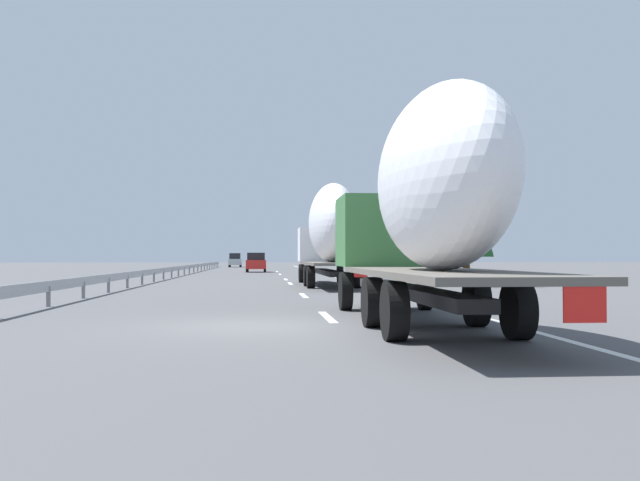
# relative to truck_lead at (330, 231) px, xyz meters

# --- Properties ---
(ground_plane) EXTENTS (260.00, 260.00, 0.00)m
(ground_plane) POSITION_rel_truck_lead_xyz_m (20.42, 3.60, -2.75)
(ground_plane) COLOR #4C4C4F
(lane_stripe_0) EXTENTS (3.20, 0.20, 0.01)m
(lane_stripe_0) POSITION_rel_truck_lead_xyz_m (-17.58, 1.80, -2.75)
(lane_stripe_0) COLOR white
(lane_stripe_0) RESTS_ON ground_plane
(lane_stripe_1) EXTENTS (3.20, 0.20, 0.01)m
(lane_stripe_1) POSITION_rel_truck_lead_xyz_m (-8.09, 1.80, -2.75)
(lane_stripe_1) COLOR white
(lane_stripe_1) RESTS_ON ground_plane
(lane_stripe_2) EXTENTS (3.20, 0.20, 0.01)m
(lane_stripe_2) POSITION_rel_truck_lead_xyz_m (3.98, 1.80, -2.75)
(lane_stripe_2) COLOR white
(lane_stripe_2) RESTS_ON ground_plane
(lane_stripe_3) EXTENTS (3.20, 0.20, 0.01)m
(lane_stripe_3) POSITION_rel_truck_lead_xyz_m (10.86, 1.80, -2.75)
(lane_stripe_3) COLOR white
(lane_stripe_3) RESTS_ON ground_plane
(lane_stripe_4) EXTENTS (3.20, 0.20, 0.01)m
(lane_stripe_4) POSITION_rel_truck_lead_xyz_m (24.42, 1.80, -2.75)
(lane_stripe_4) COLOR white
(lane_stripe_4) RESTS_ON ground_plane
(lane_stripe_5) EXTENTS (3.20, 0.20, 0.01)m
(lane_stripe_5) POSITION_rel_truck_lead_xyz_m (35.64, 1.80, -2.75)
(lane_stripe_5) COLOR white
(lane_stripe_5) RESTS_ON ground_plane
(edge_line_right) EXTENTS (110.00, 0.20, 0.01)m
(edge_line_right) POSITION_rel_truck_lead_xyz_m (25.42, -1.90, -2.75)
(edge_line_right) COLOR white
(edge_line_right) RESTS_ON ground_plane
(truck_lead) EXTENTS (13.94, 2.55, 4.96)m
(truck_lead) POSITION_rel_truck_lead_xyz_m (0.00, 0.00, 0.00)
(truck_lead) COLOR silver
(truck_lead) RESTS_ON ground_plane
(truck_trailing) EXTENTS (12.99, 2.55, 4.67)m
(truck_trailing) POSITION_rel_truck_lead_xyz_m (-20.31, -0.00, -0.17)
(truck_trailing) COLOR #387038
(truck_trailing) RESTS_ON ground_plane
(car_silver_hatch) EXTENTS (4.17, 1.75, 1.97)m
(car_silver_hatch) POSITION_rel_truck_lead_xyz_m (65.72, 7.02, -1.78)
(car_silver_hatch) COLOR #ADB2B7
(car_silver_hatch) RESTS_ON ground_plane
(car_red_compact) EXTENTS (4.19, 1.90, 1.85)m
(car_red_compact) POSITION_rel_truck_lead_xyz_m (32.99, 3.85, -1.82)
(car_red_compact) COLOR red
(car_red_compact) RESTS_ON ground_plane
(road_sign) EXTENTS (0.10, 0.90, 3.42)m
(road_sign) POSITION_rel_truck_lead_xyz_m (23.19, -3.10, -0.40)
(road_sign) COLOR gray
(road_sign) RESTS_ON ground_plane
(tree_0) EXTENTS (3.25, 3.25, 7.08)m
(tree_0) POSITION_rel_truck_lead_xyz_m (42.91, -8.96, 1.47)
(tree_0) COLOR #472D19
(tree_0) RESTS_ON ground_plane
(tree_1) EXTENTS (2.68, 2.68, 6.76)m
(tree_1) POSITION_rel_truck_lead_xyz_m (-0.29, -6.78, 1.34)
(tree_1) COLOR #472D19
(tree_1) RESTS_ON ground_plane
(tree_2) EXTENTS (3.00, 3.00, 4.99)m
(tree_2) POSITION_rel_truck_lead_xyz_m (21.46, -6.58, 0.47)
(tree_2) COLOR #472D19
(tree_2) RESTS_ON ground_plane
(tree_3) EXTENTS (3.33, 3.33, 7.09)m
(tree_3) POSITION_rel_truck_lead_xyz_m (52.99, -9.77, 1.65)
(tree_3) COLOR #472D19
(tree_3) RESTS_ON ground_plane
(tree_4) EXTENTS (3.14, 3.14, 6.06)m
(tree_4) POSITION_rel_truck_lead_xyz_m (30.10, -7.02, 1.18)
(tree_4) COLOR #472D19
(tree_4) RESTS_ON ground_plane
(tree_5) EXTENTS (3.90, 3.90, 6.73)m
(tree_5) POSITION_rel_truck_lead_xyz_m (20.48, -9.50, 1.44)
(tree_5) COLOR #472D19
(tree_5) RESTS_ON ground_plane
(guardrail_median) EXTENTS (94.00, 0.10, 0.76)m
(guardrail_median) POSITION_rel_truck_lead_xyz_m (23.42, 9.60, -2.17)
(guardrail_median) COLOR #9EA0A5
(guardrail_median) RESTS_ON ground_plane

